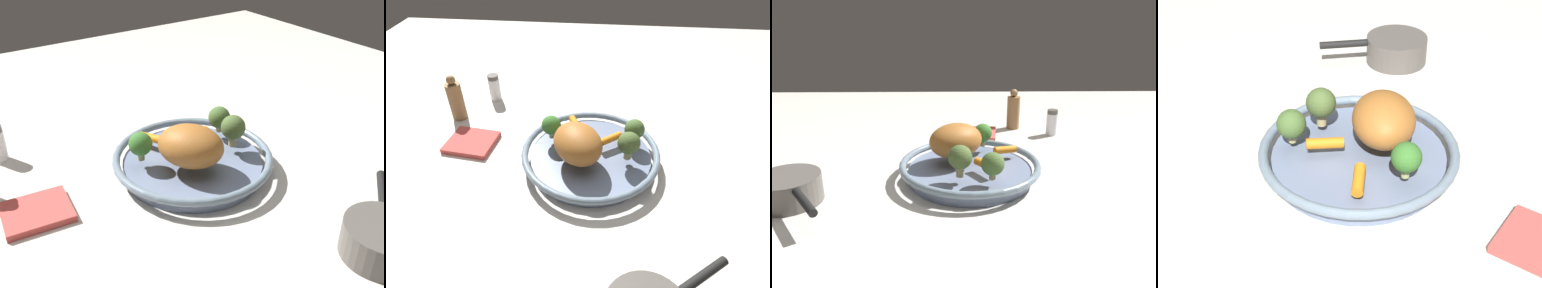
{
  "view_description": "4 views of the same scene",
  "coord_description": "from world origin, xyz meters",
  "views": [
    {
      "loc": [
        -0.65,
        0.45,
        0.53
      ],
      "look_at": [
        -0.02,
        0.01,
        0.08
      ],
      "focal_mm": 41.49,
      "sensor_mm": 36.0,
      "label": 1
    },
    {
      "loc": [
        -0.61,
        -0.03,
        0.55
      ],
      "look_at": [
        -0.01,
        0.03,
        0.07
      ],
      "focal_mm": 30.23,
      "sensor_mm": 36.0,
      "label": 2
    },
    {
      "loc": [
        -0.03,
        -0.79,
        0.37
      ],
      "look_at": [
        -0.01,
        0.03,
        0.08
      ],
      "focal_mm": 33.63,
      "sensor_mm": 36.0,
      "label": 3
    },
    {
      "loc": [
        0.68,
        0.36,
        0.6
      ],
      "look_at": [
        0.03,
        -0.0,
        0.06
      ],
      "focal_mm": 53.45,
      "sensor_mm": 36.0,
      "label": 4
    }
  ],
  "objects": [
    {
      "name": "salt_shaker",
      "position": [
        0.28,
        0.33,
        0.04
      ],
      "size": [
        0.04,
        0.04,
        0.08
      ],
      "color": "white",
      "rests_on": "ground_plane"
    },
    {
      "name": "roast_chicken_piece",
      "position": [
        -0.03,
        0.03,
        0.09
      ],
      "size": [
        0.17,
        0.16,
        0.08
      ],
      "primitive_type": "ellipsoid",
      "rotation": [
        0.0,
        0.0,
        0.56
      ],
      "color": "#A76429",
      "rests_on": "serving_bowl"
    },
    {
      "name": "broccoli_floret_small",
      "position": [
        0.04,
        0.1,
        0.08
      ],
      "size": [
        0.05,
        0.05,
        0.06
      ],
      "color": "#9AA666",
      "rests_on": "serving_bowl"
    },
    {
      "name": "baby_carrot_back",
      "position": [
        0.09,
        0.05,
        0.05
      ],
      "size": [
        0.06,
        0.04,
        0.02
      ],
      "primitive_type": "cylinder",
      "rotation": [
        1.65,
        0.0,
        1.98
      ],
      "color": "orange",
      "rests_on": "serving_bowl"
    },
    {
      "name": "pepper_mill",
      "position": [
        0.16,
        0.4,
        0.06
      ],
      "size": [
        0.04,
        0.04,
        0.14
      ],
      "color": "olive",
      "rests_on": "ground_plane"
    },
    {
      "name": "baby_carrot_center",
      "position": [
        0.03,
        -0.05,
        0.05
      ],
      "size": [
        0.05,
        0.06,
        0.02
      ],
      "primitive_type": "cylinder",
      "rotation": [
        1.53,
        0.0,
        0.63
      ],
      "color": "orange",
      "rests_on": "serving_bowl"
    },
    {
      "name": "broccoli_floret_mid",
      "position": [
        0.04,
        -0.1,
        0.08
      ],
      "size": [
        0.05,
        0.05,
        0.06
      ],
      "color": "tan",
      "rests_on": "serving_bowl"
    },
    {
      "name": "dish_towel",
      "position": [
        0.04,
        0.32,
        0.01
      ],
      "size": [
        0.12,
        0.13,
        0.01
      ],
      "primitive_type": "cube",
      "rotation": [
        0.0,
        0.0,
        -0.11
      ],
      "color": "#D14C47",
      "rests_on": "ground_plane"
    },
    {
      "name": "ground_plane",
      "position": [
        0.0,
        0.0,
        0.0
      ],
      "size": [
        2.08,
        2.08,
        0.0
      ],
      "primitive_type": "plane",
      "color": "beige"
    },
    {
      "name": "broccoli_floret_edge",
      "position": [
        -0.02,
        -0.09,
        0.09
      ],
      "size": [
        0.05,
        0.05,
        0.07
      ],
      "color": "tan",
      "rests_on": "serving_bowl"
    },
    {
      "name": "serving_bowl",
      "position": [
        0.0,
        0.0,
        0.02
      ],
      "size": [
        0.34,
        0.34,
        0.04
      ],
      "color": "slate",
      "rests_on": "ground_plane"
    }
  ]
}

